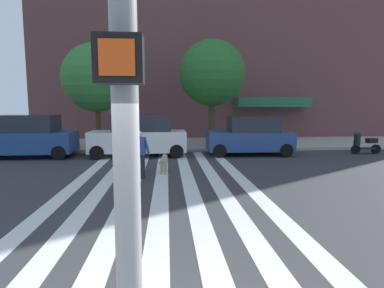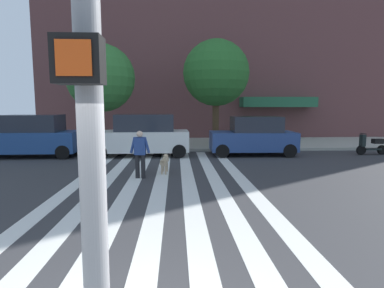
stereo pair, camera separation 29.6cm
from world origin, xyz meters
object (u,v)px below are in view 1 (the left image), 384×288
at_px(parked_car_behind_first, 139,136).
at_px(dog_on_leash, 164,161).
at_px(parked_car_third_in_line, 250,136).
at_px(street_tree_middle, 212,73).
at_px(street_tree_nearest, 97,78).
at_px(parked_car_near_curb, 27,137).
at_px(parked_scooter, 366,145).
at_px(pedestrian_dog_walker, 140,152).

bearing_deg(parked_car_behind_first, dog_on_leash, -73.05).
xyz_separation_m(parked_car_third_in_line, street_tree_middle, (-1.54, 3.02, 3.44)).
bearing_deg(parked_car_behind_first, parked_car_third_in_line, -0.02).
relative_size(street_tree_nearest, street_tree_middle, 0.93).
bearing_deg(street_tree_nearest, parked_car_behind_first, -43.02).
bearing_deg(parked_car_near_curb, parked_car_third_in_line, -0.01).
bearing_deg(parked_car_near_curb, parked_car_behind_first, 0.01).
xyz_separation_m(street_tree_nearest, street_tree_middle, (6.49, 0.73, 0.37)).
distance_m(parked_car_near_curb, parked_scooter, 17.04).
relative_size(parked_car_near_curb, parked_car_behind_first, 0.98).
relative_size(parked_car_behind_first, pedestrian_dog_walker, 2.87).
relative_size(parked_car_near_curb, street_tree_nearest, 0.80).
bearing_deg(parked_car_third_in_line, street_tree_middle, 117.04).
xyz_separation_m(parked_car_near_curb, street_tree_middle, (9.41, 3.02, 3.39)).
height_order(parked_car_near_curb, parked_car_behind_first, parked_car_behind_first).
bearing_deg(parked_car_behind_first, street_tree_nearest, 136.98).
bearing_deg(parked_car_behind_first, street_tree_middle, 36.81).
xyz_separation_m(parked_car_third_in_line, parked_scooter, (6.08, -0.23, -0.46)).
distance_m(street_tree_nearest, pedestrian_dog_walker, 8.37).
height_order(parked_car_behind_first, street_tree_middle, street_tree_middle).
distance_m(street_tree_nearest, street_tree_middle, 6.54).
bearing_deg(parked_scooter, street_tree_nearest, 169.88).
xyz_separation_m(parked_car_near_curb, street_tree_nearest, (2.92, 2.29, 3.02)).
distance_m(parked_scooter, pedestrian_dog_walker, 12.18).
relative_size(parked_scooter, street_tree_nearest, 0.28).
bearing_deg(street_tree_nearest, pedestrian_dog_walker, -68.19).
bearing_deg(pedestrian_dog_walker, parked_scooter, 22.75).
relative_size(parked_car_third_in_line, dog_on_leash, 3.70).
distance_m(street_tree_nearest, dog_on_leash, 8.18).
height_order(street_tree_middle, dog_on_leash, street_tree_middle).
distance_m(parked_car_near_curb, parked_car_behind_first, 5.37).
distance_m(parked_car_near_curb, dog_on_leash, 7.79).
bearing_deg(parked_car_third_in_line, pedestrian_dog_walker, -136.21).
bearing_deg(street_tree_middle, parked_car_behind_first, -143.19).
bearing_deg(parked_scooter, parked_car_third_in_line, 177.86).
bearing_deg(street_tree_middle, pedestrian_dog_walker, -114.36).
xyz_separation_m(parked_car_near_curb, parked_scooter, (17.03, -0.23, -0.51)).
xyz_separation_m(parked_car_third_in_line, pedestrian_dog_walker, (-5.14, -4.93, -0.01)).
xyz_separation_m(parked_scooter, street_tree_middle, (-7.62, 3.25, 3.90)).
bearing_deg(street_tree_middle, parked_scooter, -23.10).
bearing_deg(parked_scooter, parked_car_behind_first, 178.87).
bearing_deg(parked_car_behind_first, pedestrian_dog_walker, -84.95).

